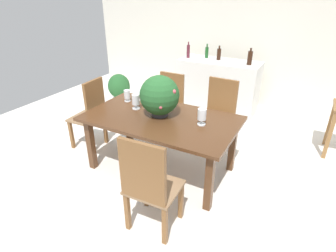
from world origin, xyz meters
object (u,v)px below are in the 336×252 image
object	(u,v)px
flower_centerpiece	(160,96)
crystal_vase_left	(127,95)
crystal_vase_right	(136,100)
chair_head_end	(91,112)
kitchen_counter	(218,86)
wine_glass	(139,92)
potted_plant_floor	(119,87)
chair_far_left	(169,102)
wine_bottle_green	(250,58)
wine_bottle_tall	(207,52)
chair_far_right	(219,110)
dining_table	(161,124)
crystal_vase_center_near	(202,115)
chair_near_right	(148,183)
wine_bottle_amber	(188,51)
wine_bottle_clear	(219,54)

from	to	relation	value
flower_centerpiece	crystal_vase_left	xyz separation A→B (m)	(-0.63, 0.19, -0.16)
flower_centerpiece	crystal_vase_right	distance (m)	0.40
chair_head_end	crystal_vase_right	bearing A→B (deg)	91.83
chair_head_end	kitchen_counter	xyz separation A→B (m)	(1.11, 2.22, -0.09)
wine_glass	potted_plant_floor	size ratio (longest dim) A/B	0.27
chair_head_end	chair_far_left	world-z (taller)	chair_head_end
wine_bottle_green	wine_bottle_tall	world-z (taller)	wine_bottle_green
chair_far_left	crystal_vase_left	world-z (taller)	chair_far_left
chair_far_right	dining_table	bearing A→B (deg)	-110.61
crystal_vase_right	wine_bottle_tall	bearing A→B (deg)	88.25
crystal_vase_center_near	chair_near_right	bearing A→B (deg)	-95.03
chair_near_right	chair_head_end	size ratio (longest dim) A/B	1.00
dining_table	wine_glass	xyz separation A→B (m)	(-0.54, 0.35, 0.21)
crystal_vase_right	kitchen_counter	bearing A→B (deg)	80.14
chair_head_end	wine_bottle_amber	bearing A→B (deg)	163.86
flower_centerpiece	chair_head_end	bearing A→B (deg)	-178.27
dining_table	wine_bottle_tall	distance (m)	2.40
chair_head_end	crystal_vase_center_near	distance (m)	1.68
flower_centerpiece	crystal_vase_center_near	xyz separation A→B (m)	(0.55, 0.01, -0.14)
flower_centerpiece	kitchen_counter	xyz separation A→B (m)	(0.00, 2.19, -0.52)
chair_far_left	wine_bottle_tall	distance (m)	1.47
wine_bottle_amber	wine_bottle_clear	xyz separation A→B (m)	(0.56, 0.11, -0.02)
chair_near_right	chair_far_left	distance (m)	2.10
chair_far_right	flower_centerpiece	size ratio (longest dim) A/B	2.01
dining_table	chair_head_end	bearing A→B (deg)	179.70
dining_table	wine_bottle_amber	world-z (taller)	wine_bottle_amber
chair_far_left	crystal_vase_center_near	xyz separation A→B (m)	(0.92, -0.92, 0.33)
chair_near_right	wine_bottle_tall	size ratio (longest dim) A/B	4.06
dining_table	crystal_vase_left	xyz separation A→B (m)	(-0.67, 0.23, 0.18)
crystal_vase_left	chair_far_left	bearing A→B (deg)	71.00
flower_centerpiece	wine_bottle_clear	xyz separation A→B (m)	(-0.05, 2.26, 0.06)
wine_bottle_amber	wine_bottle_clear	distance (m)	0.58
crystal_vase_center_near	wine_bottle_amber	xyz separation A→B (m)	(-1.16, 2.14, 0.21)
chair_far_right	potted_plant_floor	bearing A→B (deg)	166.30
dining_table	flower_centerpiece	world-z (taller)	flower_centerpiece
crystal_vase_center_near	wine_bottle_tall	size ratio (longest dim) A/B	0.76
chair_near_right	potted_plant_floor	xyz separation A→B (m)	(-2.39, 2.64, -0.27)
dining_table	wine_bottle_green	bearing A→B (deg)	77.24
crystal_vase_center_near	wine_bottle_clear	world-z (taller)	wine_bottle_clear
chair_head_end	chair_near_right	bearing A→B (deg)	54.94
chair_far_right	wine_bottle_tall	distance (m)	1.65
wine_bottle_green	wine_bottle_clear	distance (m)	0.60
kitchen_counter	wine_bottle_amber	bearing A→B (deg)	-175.77
crystal_vase_right	wine_glass	world-z (taller)	crystal_vase_right
dining_table	wine_glass	size ratio (longest dim) A/B	11.83
chair_head_end	chair_far_right	size ratio (longest dim) A/B	1.04
crystal_vase_right	wine_bottle_clear	bearing A→B (deg)	81.77
crystal_vase_right	wine_bottle_clear	xyz separation A→B (m)	(0.32, 2.22, 0.20)
dining_table	wine_bottle_amber	size ratio (longest dim) A/B	6.31
chair_far_left	crystal_vase_right	xyz separation A→B (m)	(0.00, -0.89, 0.33)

